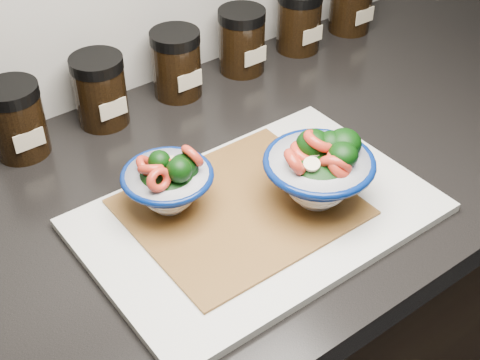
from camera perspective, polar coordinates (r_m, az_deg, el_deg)
cabinet at (r=1.34m, az=3.94°, el=-13.58°), size 3.43×0.58×0.86m
countertop at (r=1.02m, az=5.03°, el=1.89°), size 3.50×0.60×0.04m
cutting_board at (r=0.88m, az=1.55°, el=-3.02°), size 0.45×0.30×0.01m
bamboo_mat at (r=0.88m, az=0.00°, el=-2.32°), size 0.28×0.24×0.00m
bowl_left at (r=0.86m, az=-6.09°, el=-0.20°), size 0.12×0.12×0.10m
bowl_right at (r=0.87m, az=6.81°, el=0.83°), size 0.15×0.15×0.11m
spice_jar_a at (r=1.02m, az=-18.52°, el=4.90°), size 0.08×0.08×0.11m
spice_jar_b at (r=1.06m, az=-11.84°, el=7.49°), size 0.08×0.08×0.11m
spice_jar_c at (r=1.11m, az=-5.44°, el=9.87°), size 0.08×0.08×0.11m
spice_jar_d at (r=1.18m, az=0.15°, el=11.81°), size 0.08×0.08×0.11m
spice_jar_e at (r=1.25m, az=5.06°, el=13.41°), size 0.08×0.08×0.11m
spice_jar_f at (r=1.34m, az=9.46°, el=14.75°), size 0.08×0.08×0.11m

